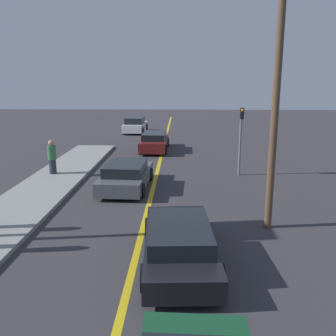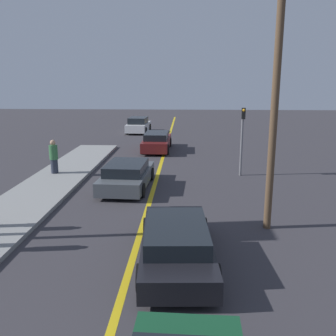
{
  "view_description": "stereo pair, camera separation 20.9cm",
  "coord_description": "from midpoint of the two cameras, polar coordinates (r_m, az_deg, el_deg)",
  "views": [
    {
      "loc": [
        1.23,
        -0.83,
        4.89
      ],
      "look_at": [
        0.75,
        13.52,
        1.44
      ],
      "focal_mm": 40.0,
      "sensor_mm": 36.0,
      "label": 1
    },
    {
      "loc": [
        1.44,
        -0.82,
        4.89
      ],
      "look_at": [
        0.75,
        13.52,
        1.44
      ],
      "focal_mm": 40.0,
      "sensor_mm": 36.0,
      "label": 2
    }
  ],
  "objects": [
    {
      "name": "car_parked_left_lot",
      "position": [
        26.06,
        -1.49,
        4.07
      ],
      "size": [
        1.91,
        4.81,
        1.27
      ],
      "rotation": [
        0.0,
        0.0,
        -0.01
      ],
      "color": "maroon",
      "rests_on": "ground_plane"
    },
    {
      "name": "car_far_distant",
      "position": [
        17.15,
        -5.91,
        -1.1
      ],
      "size": [
        2.18,
        4.57,
        1.21
      ],
      "rotation": [
        0.0,
        0.0,
        -0.05
      ],
      "color": "#4C5156",
      "rests_on": "ground_plane"
    },
    {
      "name": "utility_pole",
      "position": [
        12.3,
        16.34,
        7.82
      ],
      "size": [
        0.24,
        0.24,
        7.57
      ],
      "color": "brown",
      "rests_on": "ground_plane"
    },
    {
      "name": "sidewalk_left",
      "position": [
        15.81,
        -20.66,
        -5.13
      ],
      "size": [
        2.67,
        25.78,
        0.16
      ],
      "color": "gray",
      "rests_on": "ground_plane"
    },
    {
      "name": "traffic_light",
      "position": [
        19.29,
        11.54,
        5.12
      ],
      "size": [
        0.18,
        0.4,
        3.48
      ],
      "color": "slate",
      "rests_on": "ground_plane"
    },
    {
      "name": "pedestrian_far_standing",
      "position": [
        19.87,
        -16.73,
        1.64
      ],
      "size": [
        0.42,
        0.42,
        1.72
      ],
      "color": "#282D3D",
      "rests_on": "sidewalk_left"
    },
    {
      "name": "car_ahead_center",
      "position": [
        10.28,
        1.89,
        -11.24
      ],
      "size": [
        2.15,
        4.88,
        1.18
      ],
      "rotation": [
        0.0,
        0.0,
        0.05
      ],
      "color": "black",
      "rests_on": "ground_plane"
    },
    {
      "name": "car_oncoming_far",
      "position": [
        34.87,
        -4.36,
        6.52
      ],
      "size": [
        2.05,
        4.18,
        1.42
      ],
      "rotation": [
        0.0,
        0.0,
        -0.05
      ],
      "color": "silver",
      "rests_on": "ground_plane"
    },
    {
      "name": "road_center_line",
      "position": [
        19.49,
        -1.28,
        -1.03
      ],
      "size": [
        0.2,
        60.0,
        0.01
      ],
      "color": "gold",
      "rests_on": "ground_plane"
    }
  ]
}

